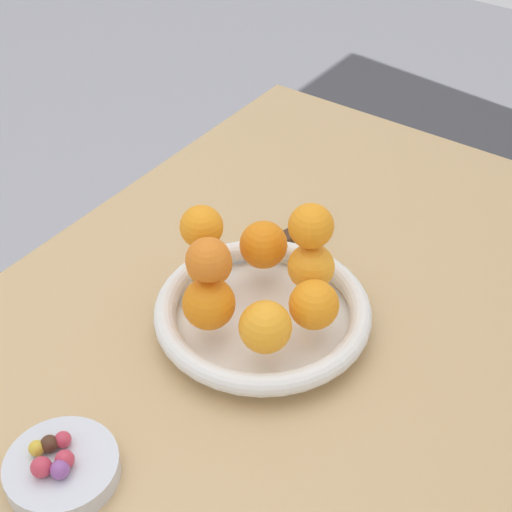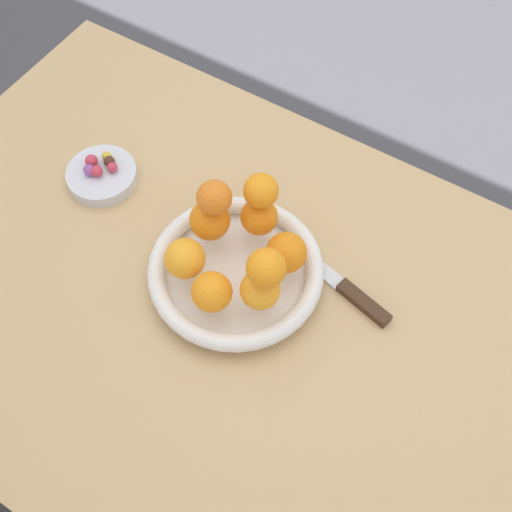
{
  "view_description": "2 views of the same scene",
  "coord_description": "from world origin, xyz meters",
  "px_view_note": "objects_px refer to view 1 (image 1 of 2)",
  "views": [
    {
      "loc": [
        0.54,
        0.34,
        1.41
      ],
      "look_at": [
        -0.01,
        -0.05,
        0.85
      ],
      "focal_mm": 55.0,
      "sensor_mm": 36.0,
      "label": 1
    },
    {
      "loc": [
        -0.29,
        0.34,
        1.58
      ],
      "look_at": [
        -0.04,
        -0.06,
        0.8
      ],
      "focal_mm": 45.0,
      "sensor_mm": 36.0,
      "label": 2
    }
  ],
  "objects_px": {
    "orange_8": "(311,226)",
    "knife": "(269,250)",
    "candy_ball_3": "(41,467)",
    "orange_7": "(208,260)",
    "candy_ball_0": "(37,448)",
    "candy_ball_2": "(63,440)",
    "candy_ball_1": "(60,470)",
    "orange_0": "(209,303)",
    "orange_1": "(262,325)",
    "orange_2": "(314,305)",
    "candy_ball_5": "(49,444)",
    "orange_6": "(201,227)",
    "orange_4": "(263,245)",
    "orange_3": "(311,267)",
    "candy_ball_4": "(65,460)",
    "fruit_bowl": "(263,314)",
    "dining_table": "(283,399)",
    "candy_dish": "(62,469)",
    "orange_5": "(209,264)"
  },
  "relations": [
    {
      "from": "orange_8",
      "to": "knife",
      "type": "relative_size",
      "value": 0.21
    },
    {
      "from": "orange_8",
      "to": "candy_ball_3",
      "type": "xyz_separation_m",
      "value": [
        0.37,
        -0.07,
        -0.09
      ]
    },
    {
      "from": "orange_7",
      "to": "candy_ball_0",
      "type": "xyz_separation_m",
      "value": [
        0.24,
        -0.03,
        -0.1
      ]
    },
    {
      "from": "candy_ball_2",
      "to": "candy_ball_0",
      "type": "bearing_deg",
      "value": -31.85
    },
    {
      "from": "candy_ball_1",
      "to": "knife",
      "type": "relative_size",
      "value": 0.07
    },
    {
      "from": "orange_0",
      "to": "orange_1",
      "type": "distance_m",
      "value": 0.07
    },
    {
      "from": "orange_2",
      "to": "candy_ball_5",
      "type": "bearing_deg",
      "value": -23.92
    },
    {
      "from": "orange_6",
      "to": "candy_ball_2",
      "type": "distance_m",
      "value": 0.28
    },
    {
      "from": "candy_ball_5",
      "to": "orange_8",
      "type": "bearing_deg",
      "value": 166.42
    },
    {
      "from": "candy_ball_5",
      "to": "orange_2",
      "type": "bearing_deg",
      "value": 156.08
    },
    {
      "from": "orange_4",
      "to": "candy_ball_0",
      "type": "xyz_separation_m",
      "value": [
        0.35,
        -0.03,
        -0.04
      ]
    },
    {
      "from": "orange_3",
      "to": "candy_ball_0",
      "type": "distance_m",
      "value": 0.37
    },
    {
      "from": "orange_1",
      "to": "orange_2",
      "type": "xyz_separation_m",
      "value": [
        -0.06,
        0.03,
        -0.0
      ]
    },
    {
      "from": "candy_ball_4",
      "to": "orange_8",
      "type": "bearing_deg",
      "value": 170.79
    },
    {
      "from": "fruit_bowl",
      "to": "orange_4",
      "type": "bearing_deg",
      "value": -145.8
    },
    {
      "from": "dining_table",
      "to": "candy_dish",
      "type": "xyz_separation_m",
      "value": [
        0.27,
        -0.08,
        0.1
      ]
    },
    {
      "from": "candy_ball_1",
      "to": "candy_ball_5",
      "type": "bearing_deg",
      "value": -116.56
    },
    {
      "from": "candy_ball_2",
      "to": "knife",
      "type": "bearing_deg",
      "value": -177.09
    },
    {
      "from": "dining_table",
      "to": "orange_6",
      "type": "bearing_deg",
      "value": -94.27
    },
    {
      "from": "candy_dish",
      "to": "candy_ball_0",
      "type": "bearing_deg",
      "value": -77.73
    },
    {
      "from": "orange_8",
      "to": "candy_ball_4",
      "type": "height_order",
      "value": "orange_8"
    },
    {
      "from": "orange_1",
      "to": "candy_dish",
      "type": "bearing_deg",
      "value": -19.24
    },
    {
      "from": "orange_5",
      "to": "orange_7",
      "type": "height_order",
      "value": "orange_7"
    },
    {
      "from": "candy_ball_2",
      "to": "knife",
      "type": "distance_m",
      "value": 0.39
    },
    {
      "from": "orange_4",
      "to": "knife",
      "type": "bearing_deg",
      "value": -151.59
    },
    {
      "from": "orange_6",
      "to": "candy_ball_0",
      "type": "bearing_deg",
      "value": 2.65
    },
    {
      "from": "orange_1",
      "to": "candy_ball_0",
      "type": "relative_size",
      "value": 3.6
    },
    {
      "from": "candy_ball_0",
      "to": "orange_4",
      "type": "bearing_deg",
      "value": 175.55
    },
    {
      "from": "orange_2",
      "to": "candy_ball_1",
      "type": "distance_m",
      "value": 0.32
    },
    {
      "from": "candy_dish",
      "to": "candy_ball_4",
      "type": "relative_size",
      "value": 5.87
    },
    {
      "from": "orange_6",
      "to": "knife",
      "type": "distance_m",
      "value": 0.17
    },
    {
      "from": "orange_4",
      "to": "knife",
      "type": "distance_m",
      "value": 0.1
    },
    {
      "from": "fruit_bowl",
      "to": "candy_ball_1",
      "type": "bearing_deg",
      "value": -5.76
    },
    {
      "from": "candy_ball_4",
      "to": "candy_ball_0",
      "type": "bearing_deg",
      "value": -80.23
    },
    {
      "from": "dining_table",
      "to": "candy_ball_4",
      "type": "height_order",
      "value": "candy_ball_4"
    },
    {
      "from": "candy_ball_0",
      "to": "candy_ball_2",
      "type": "distance_m",
      "value": 0.03
    },
    {
      "from": "orange_1",
      "to": "knife",
      "type": "height_order",
      "value": "orange_1"
    },
    {
      "from": "orange_0",
      "to": "orange_2",
      "type": "distance_m",
      "value": 0.12
    },
    {
      "from": "orange_1",
      "to": "dining_table",
      "type": "bearing_deg",
      "value": 174.18
    },
    {
      "from": "orange_0",
      "to": "candy_ball_4",
      "type": "xyz_separation_m",
      "value": [
        0.22,
        -0.0,
        -0.04
      ]
    },
    {
      "from": "orange_7",
      "to": "candy_ball_0",
      "type": "distance_m",
      "value": 0.26
    },
    {
      "from": "orange_6",
      "to": "candy_ball_1",
      "type": "bearing_deg",
      "value": 10.0
    },
    {
      "from": "orange_5",
      "to": "orange_3",
      "type": "bearing_deg",
      "value": 122.12
    },
    {
      "from": "dining_table",
      "to": "candy_dish",
      "type": "bearing_deg",
      "value": -17.37
    },
    {
      "from": "candy_ball_1",
      "to": "candy_ball_3",
      "type": "xyz_separation_m",
      "value": [
        0.01,
        -0.02,
        0.0
      ]
    },
    {
      "from": "dining_table",
      "to": "candy_ball_2",
      "type": "xyz_separation_m",
      "value": [
        0.25,
        -0.1,
        0.12
      ]
    },
    {
      "from": "fruit_bowl",
      "to": "candy_dish",
      "type": "relative_size",
      "value": 2.26
    },
    {
      "from": "candy_ball_2",
      "to": "fruit_bowl",
      "type": "bearing_deg",
      "value": 168.65
    },
    {
      "from": "orange_5",
      "to": "orange_7",
      "type": "relative_size",
      "value": 1.1
    },
    {
      "from": "orange_0",
      "to": "orange_3",
      "type": "distance_m",
      "value": 0.14
    }
  ]
}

